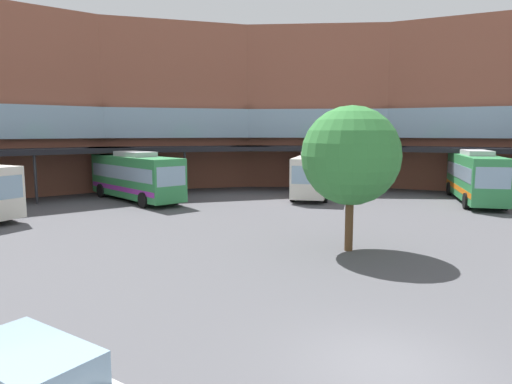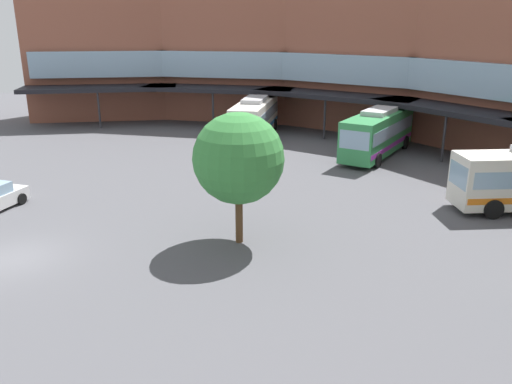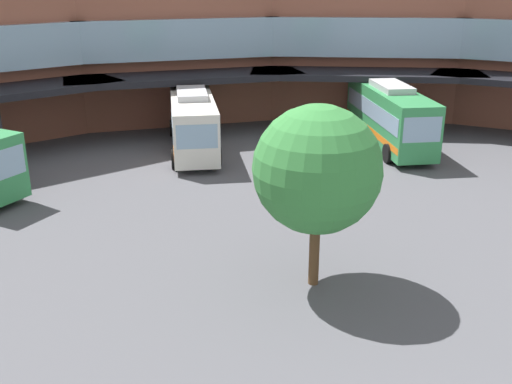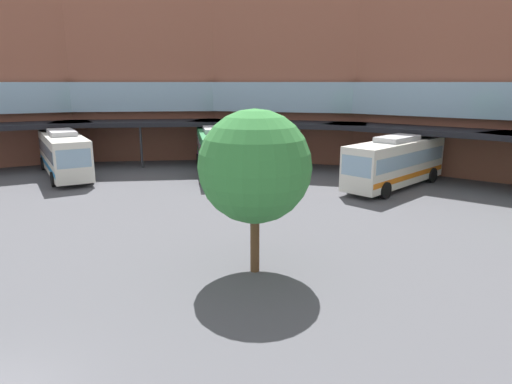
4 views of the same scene
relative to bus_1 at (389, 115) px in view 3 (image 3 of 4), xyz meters
name	(u,v)px [view 3 (image 3 of 4)]	position (x,y,z in m)	size (l,w,h in m)	color
station_building	(121,37)	(-16.06, 1.58, 5.29)	(81.59, 40.73, 15.04)	#93543F
bus_1	(389,115)	(0.00, 0.00, 0.00)	(5.87, 10.66, 3.89)	#338C4C
bus_3	(193,120)	(-11.21, 4.61, -0.11)	(5.68, 10.40, 3.66)	silver
plaza_tree	(317,170)	(-13.77, -12.94, 2.26)	(4.33, 4.33, 6.40)	brown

